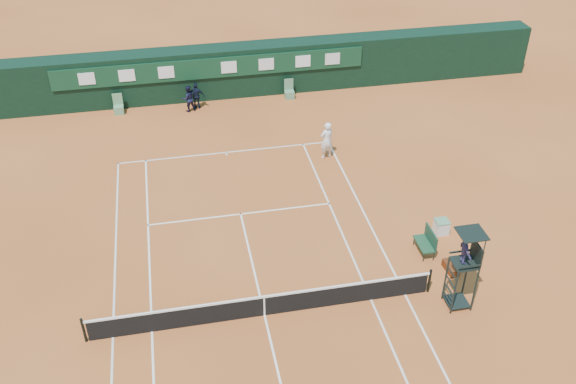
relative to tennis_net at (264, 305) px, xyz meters
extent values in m
plane|color=#C2622D|center=(0.00, 0.00, -0.51)|extent=(90.00, 90.00, 0.00)
cube|color=silver|center=(0.00, 11.88, -0.50)|extent=(11.05, 0.08, 0.01)
cube|color=white|center=(5.49, 0.00, -0.50)|extent=(0.08, 23.85, 0.01)
cube|color=silver|center=(-5.49, 0.00, -0.50)|extent=(0.08, 23.85, 0.01)
cube|color=white|center=(4.12, 0.00, -0.50)|extent=(0.08, 23.85, 0.01)
cube|color=white|center=(-4.12, 0.00, -0.50)|extent=(0.08, 23.85, 0.01)
cube|color=white|center=(0.00, 6.40, -0.50)|extent=(8.31, 0.08, 0.01)
cube|color=white|center=(0.00, 0.00, -0.50)|extent=(0.08, 12.88, 0.01)
cube|color=silver|center=(0.00, 11.73, -0.50)|extent=(0.08, 0.30, 0.01)
cube|color=black|center=(0.00, 0.00, -0.06)|extent=(12.60, 0.04, 0.90)
cube|color=white|center=(0.00, 0.00, 0.42)|extent=(12.80, 0.06, 0.08)
cube|color=white|center=(0.00, 0.00, -0.05)|extent=(0.06, 0.05, 0.92)
cylinder|color=black|center=(6.40, 0.00, 0.04)|extent=(0.10, 0.10, 1.10)
cylinder|color=black|center=(-6.40, 0.00, 0.04)|extent=(0.10, 0.10, 1.10)
cube|color=black|center=(0.00, 18.75, 0.99)|extent=(40.00, 1.50, 3.00)
cube|color=#0F3922|center=(0.00, 17.94, 1.59)|extent=(18.00, 0.10, 1.20)
cube|color=white|center=(-7.00, 17.87, 1.59)|extent=(0.90, 0.04, 0.70)
cube|color=white|center=(-4.80, 17.87, 1.59)|extent=(0.90, 0.04, 0.70)
cube|color=white|center=(-2.60, 17.87, 1.59)|extent=(0.90, 0.04, 0.70)
cube|color=white|center=(1.00, 17.87, 1.59)|extent=(0.90, 0.04, 0.70)
cube|color=white|center=(3.20, 17.87, 1.59)|extent=(0.90, 0.04, 0.70)
cube|color=white|center=(5.40, 17.87, 1.59)|extent=(0.90, 0.04, 0.70)
cube|color=silver|center=(7.20, 17.87, 1.59)|extent=(0.90, 0.04, 0.70)
cube|color=#5F9267|center=(-5.50, 17.45, -0.28)|extent=(0.55, 0.50, 0.46)
cube|color=#5C8D61|center=(-5.50, 17.67, 0.29)|extent=(0.55, 0.06, 0.70)
cube|color=#5B8B67|center=(4.50, 17.45, -0.28)|extent=(0.55, 0.50, 0.46)
cube|color=#54805D|center=(4.50, 17.67, 0.29)|extent=(0.55, 0.06, 0.70)
cylinder|color=black|center=(6.79, -1.27, 0.49)|extent=(0.07, 0.07, 2.00)
cylinder|color=black|center=(6.79, -0.47, 0.49)|extent=(0.07, 0.07, 2.00)
cylinder|color=black|center=(7.59, -1.27, 0.49)|extent=(0.07, 0.07, 2.00)
cylinder|color=black|center=(7.59, -0.47, 0.49)|extent=(0.07, 0.07, 2.00)
cube|color=black|center=(7.19, -0.87, 1.53)|extent=(0.85, 0.85, 0.08)
cube|color=black|center=(7.59, -0.87, 1.94)|extent=(0.06, 0.85, 0.80)
cube|color=black|center=(7.19, -1.29, 1.74)|extent=(0.85, 0.05, 0.06)
cube|color=black|center=(7.19, -0.45, 1.74)|extent=(0.85, 0.05, 0.06)
cylinder|color=black|center=(7.59, -1.27, 2.39)|extent=(0.04, 0.04, 1.00)
cylinder|color=black|center=(7.59, -0.47, 2.39)|extent=(0.04, 0.04, 1.00)
cube|color=black|center=(7.24, -0.87, 2.89)|extent=(0.95, 0.95, 0.04)
cube|color=black|center=(7.19, -0.87, -0.36)|extent=(0.80, 0.80, 0.05)
cube|color=black|center=(6.79, -0.87, -0.11)|extent=(0.04, 0.80, 0.04)
cube|color=black|center=(6.79, -0.87, 0.29)|extent=(0.04, 0.80, 0.04)
cube|color=black|center=(6.79, -0.87, 0.69)|extent=(0.04, 0.80, 0.04)
cube|color=black|center=(6.79, -0.87, 1.09)|extent=(0.04, 0.80, 0.04)
imported|color=#1D1A35|center=(7.14, -0.87, 2.21)|extent=(0.47, 0.82, 1.28)
cube|color=#1B442A|center=(7.09, 2.25, -0.06)|extent=(0.55, 1.20, 0.08)
cube|color=#173A29|center=(7.34, 2.25, 0.29)|extent=(0.06, 1.20, 0.60)
cylinder|color=black|center=(6.87, 1.70, -0.30)|extent=(0.04, 0.04, 0.41)
cylinder|color=black|center=(7.31, 1.70, -0.30)|extent=(0.04, 0.04, 0.41)
cylinder|color=black|center=(6.87, 2.80, -0.30)|extent=(0.04, 0.04, 0.41)
cylinder|color=black|center=(7.31, 2.80, -0.30)|extent=(0.04, 0.04, 0.41)
cube|color=black|center=(7.74, 0.95, -0.35)|extent=(0.44, 0.88, 0.32)
cube|color=silver|center=(8.32, 3.36, -0.21)|extent=(0.55, 0.55, 0.60)
cube|color=#5E9069|center=(8.32, 3.36, 0.11)|extent=(0.57, 0.57, 0.05)
sphere|color=yellow|center=(4.06, 6.63, -0.48)|extent=(0.07, 0.07, 0.07)
imported|color=white|center=(4.99, 10.42, 0.49)|extent=(0.84, 0.67, 2.00)
imported|color=black|center=(-1.52, 16.97, 0.28)|extent=(0.88, 0.76, 1.58)
imported|color=black|center=(-1.03, 17.20, 0.29)|extent=(1.01, 0.65, 1.59)
camera|label=1|loc=(-2.50, -16.77, 16.75)|focal=40.00mm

